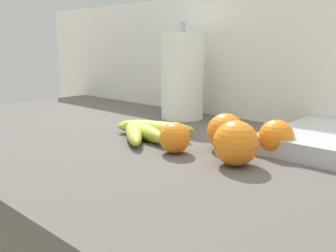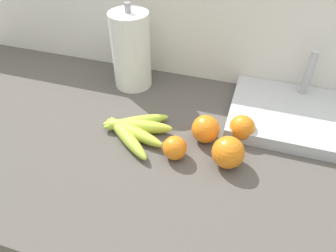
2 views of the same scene
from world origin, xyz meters
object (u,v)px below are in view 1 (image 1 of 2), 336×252
Objects in this scene: orange_back_right at (225,132)px; orange_right at (236,143)px; banana_bunch at (146,130)px; orange_front at (175,138)px; orange_center at (276,137)px; paper_towel_roll at (182,76)px.

orange_right is at bearing -45.04° from orange_back_right.
orange_front is at bearing -20.19° from banana_bunch.
orange_center is 1.11× the size of orange_front.
orange_back_right is at bearing 11.47° from banana_bunch.
paper_towel_roll is at bearing 157.11° from orange_center.
orange_right is (-0.02, -0.11, 0.01)m from orange_center.
orange_right is 0.48m from paper_towel_roll.
orange_center is at bearing -22.89° from paper_towel_roll.
paper_towel_roll is (-0.10, 0.25, 0.11)m from banana_bunch.
orange_center is at bearing 79.65° from orange_right.
paper_towel_roll is at bearing 145.49° from orange_back_right.
orange_center is (0.09, 0.04, -0.00)m from orange_back_right.
orange_back_right is at bearing 55.68° from orange_front.
orange_center is 0.12m from orange_right.
orange_back_right is at bearing -34.51° from paper_towel_roll.
paper_towel_roll is (-0.24, 0.30, 0.09)m from orange_front.
orange_center is 0.25× the size of paper_towel_roll.
orange_right is at bearing -7.12° from banana_bunch.
banana_bunch is at bearing 159.81° from orange_front.
banana_bunch is at bearing 172.88° from orange_right.
banana_bunch is 0.28m from orange_right.
banana_bunch is at bearing -168.53° from orange_back_right.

